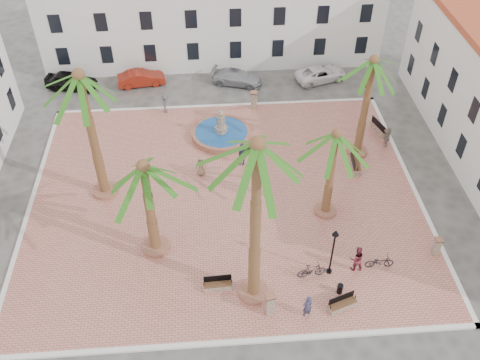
{
  "coord_description": "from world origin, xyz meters",
  "views": [
    {
      "loc": [
        -1.0,
        -26.1,
        25.17
      ],
      "look_at": [
        1.0,
        0.0,
        1.6
      ],
      "focal_mm": 40.0,
      "sensor_mm": 36.0,
      "label": 1
    }
  ],
  "objects_px": {
    "fountain": "(221,133)",
    "palm_ne": "(372,71)",
    "bench_ne": "(380,128)",
    "cyclist_b": "(357,258)",
    "palm_s": "(257,163)",
    "pedestrian_north": "(165,103)",
    "palm_nw": "(82,89)",
    "car_black": "(71,81)",
    "bollard_e": "(437,246)",
    "pedestrian_fountain_b": "(242,153)",
    "lamppost_e": "(365,98)",
    "pedestrian_fountain_a": "(201,166)",
    "pedestrian_east": "(387,136)",
    "bench_s": "(218,285)",
    "bicycle_b": "(312,270)",
    "litter_bin": "(340,289)",
    "bench_e": "(355,164)",
    "bench_se": "(342,305)",
    "lamppost_s": "(334,244)",
    "bollard_se": "(270,303)",
    "palm_sw": "(145,178)",
    "cyclist_a": "(307,306)",
    "car_white": "(321,74)",
    "car_red": "(141,78)",
    "palm_e": "(335,144)",
    "car_silver": "(237,77)",
    "bollard_n": "(254,100)",
    "bicycle_a": "(379,262)"
  },
  "relations": [
    {
      "from": "lamppost_e",
      "to": "palm_nw",
      "type": "bearing_deg",
      "value": -163.95
    },
    {
      "from": "bollard_se",
      "to": "bicycle_b",
      "type": "bearing_deg",
      "value": 39.64
    },
    {
      "from": "bench_e",
      "to": "cyclist_a",
      "type": "bearing_deg",
      "value": 160.11
    },
    {
      "from": "bench_e",
      "to": "bench_se",
      "type": "bearing_deg",
      "value": 168.25
    },
    {
      "from": "palm_s",
      "to": "car_white",
      "type": "xyz_separation_m",
      "value": [
        8.11,
        22.54,
        -9.22
      ]
    },
    {
      "from": "bench_se",
      "to": "car_silver",
      "type": "relative_size",
      "value": 0.4
    },
    {
      "from": "palm_nw",
      "to": "car_black",
      "type": "height_order",
      "value": "palm_nw"
    },
    {
      "from": "palm_ne",
      "to": "cyclist_b",
      "type": "bearing_deg",
      "value": -104.3
    },
    {
      "from": "pedestrian_north",
      "to": "bench_e",
      "type": "bearing_deg",
      "value": -116.91
    },
    {
      "from": "cyclist_a",
      "to": "cyclist_b",
      "type": "distance_m",
      "value": 4.49
    },
    {
      "from": "cyclist_b",
      "to": "pedestrian_fountain_a",
      "type": "height_order",
      "value": "cyclist_b"
    },
    {
      "from": "palm_s",
      "to": "bollard_e",
      "type": "bearing_deg",
      "value": 10.57
    },
    {
      "from": "fountain",
      "to": "palm_ne",
      "type": "xyz_separation_m",
      "value": [
        9.94,
        -2.75,
        6.54
      ]
    },
    {
      "from": "car_white",
      "to": "lamppost_s",
      "type": "bearing_deg",
      "value": 153.11
    },
    {
      "from": "bollard_e",
      "to": "pedestrian_fountain_a",
      "type": "distance_m",
      "value": 16.28
    },
    {
      "from": "fountain",
      "to": "cyclist_b",
      "type": "bearing_deg",
      "value": -61.89
    },
    {
      "from": "litter_bin",
      "to": "car_red",
      "type": "xyz_separation_m",
      "value": [
        -12.5,
        23.24,
        0.2
      ]
    },
    {
      "from": "bench_ne",
      "to": "pedestrian_east",
      "type": "xyz_separation_m",
      "value": [
        0.02,
        -1.67,
        0.5
      ]
    },
    {
      "from": "pedestrian_east",
      "to": "pedestrian_fountain_b",
      "type": "bearing_deg",
      "value": -68.73
    },
    {
      "from": "pedestrian_north",
      "to": "pedestrian_east",
      "type": "bearing_deg",
      "value": -105.08
    },
    {
      "from": "palm_ne",
      "to": "bench_ne",
      "type": "relative_size",
      "value": 4.1
    },
    {
      "from": "palm_e",
      "to": "car_red",
      "type": "bearing_deg",
      "value": 127.56
    },
    {
      "from": "bench_ne",
      "to": "cyclist_b",
      "type": "bearing_deg",
      "value": 141.93
    },
    {
      "from": "palm_s",
      "to": "litter_bin",
      "type": "distance_m",
      "value": 10.56
    },
    {
      "from": "bench_ne",
      "to": "pedestrian_north",
      "type": "xyz_separation_m",
      "value": [
        -16.63,
        3.96,
        0.53
      ]
    },
    {
      "from": "bollard_e",
      "to": "bicycle_a",
      "type": "distance_m",
      "value": 3.76
    },
    {
      "from": "palm_sw",
      "to": "bollard_n",
      "type": "bearing_deg",
      "value": 63.1
    },
    {
      "from": "palm_sw",
      "to": "pedestrian_north",
      "type": "distance_m",
      "value": 15.42
    },
    {
      "from": "litter_bin",
      "to": "car_silver",
      "type": "bearing_deg",
      "value": 100.4
    },
    {
      "from": "lamppost_e",
      "to": "pedestrian_fountain_a",
      "type": "distance_m",
      "value": 13.24
    },
    {
      "from": "palm_nw",
      "to": "palm_sw",
      "type": "bearing_deg",
      "value": -55.43
    },
    {
      "from": "bench_se",
      "to": "bollard_n",
      "type": "distance_m",
      "value": 19.98
    },
    {
      "from": "lamppost_e",
      "to": "car_white",
      "type": "xyz_separation_m",
      "value": [
        -1.55,
        7.97,
        -2.59
      ]
    },
    {
      "from": "palm_ne",
      "to": "palm_s",
      "type": "bearing_deg",
      "value": -126.33
    },
    {
      "from": "bench_s",
      "to": "lamppost_s",
      "type": "height_order",
      "value": "lamppost_s"
    },
    {
      "from": "pedestrian_north",
      "to": "pedestrian_fountain_b",
      "type": "bearing_deg",
      "value": -137.58
    },
    {
      "from": "bench_ne",
      "to": "pedestrian_north",
      "type": "distance_m",
      "value": 17.11
    },
    {
      "from": "pedestrian_fountain_b",
      "to": "palm_e",
      "type": "bearing_deg",
      "value": -28.28
    },
    {
      "from": "bollard_se",
      "to": "pedestrian_north",
      "type": "xyz_separation_m",
      "value": [
        -6.15,
        19.73,
        0.01
      ]
    },
    {
      "from": "bench_e",
      "to": "bollard_e",
      "type": "bearing_deg",
      "value": -155.36
    },
    {
      "from": "palm_e",
      "to": "cyclist_b",
      "type": "xyz_separation_m",
      "value": [
        0.82,
        -4.78,
        -4.72
      ]
    },
    {
      "from": "cyclist_b",
      "to": "pedestrian_fountain_b",
      "type": "height_order",
      "value": "pedestrian_fountain_b"
    },
    {
      "from": "cyclist_a",
      "to": "car_black",
      "type": "distance_m",
      "value": 29.47
    },
    {
      "from": "bench_se",
      "to": "palm_s",
      "type": "bearing_deg",
      "value": 145.32
    },
    {
      "from": "bollard_se",
      "to": "car_red",
      "type": "relative_size",
      "value": 0.38
    },
    {
      "from": "palm_nw",
      "to": "bollard_e",
      "type": "distance_m",
      "value": 22.98
    },
    {
      "from": "pedestrian_east",
      "to": "bench_s",
      "type": "bearing_deg",
      "value": -32.9
    },
    {
      "from": "palm_ne",
      "to": "pedestrian_fountain_b",
      "type": "xyz_separation_m",
      "value": [
        -8.64,
        -0.62,
        -5.94
      ]
    },
    {
      "from": "bicycle_b",
      "to": "litter_bin",
      "type": "bearing_deg",
      "value": -138.43
    },
    {
      "from": "palm_s",
      "to": "pedestrian_north",
      "type": "relative_size",
      "value": 6.86
    }
  ]
}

